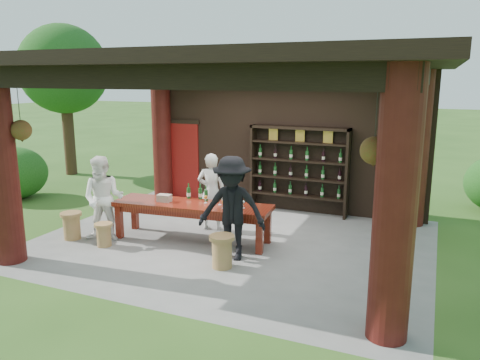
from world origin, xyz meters
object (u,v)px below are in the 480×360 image
at_px(tasting_table, 192,209).
at_px(stool_near_left, 104,234).
at_px(stool_far_left, 72,225).
at_px(host, 212,192).
at_px(guest_woman, 104,199).
at_px(guest_man, 232,209).
at_px(napkin_basket, 164,198).
at_px(wine_shelf, 299,170).
at_px(stool_near_right, 222,251).

relative_size(tasting_table, stool_near_left, 7.13).
height_order(tasting_table, stool_far_left, tasting_table).
bearing_deg(stool_far_left, host, 35.77).
relative_size(stool_near_left, guest_woman, 0.27).
distance_m(host, guest_woman, 2.16).
xyz_separation_m(guest_woman, guest_man, (2.70, 0.07, 0.08)).
height_order(tasting_table, host, host).
bearing_deg(napkin_basket, stool_near_left, -133.81).
relative_size(guest_woman, guest_man, 0.91).
height_order(wine_shelf, stool_near_right, wine_shelf).
bearing_deg(guest_man, wine_shelf, 75.63).
bearing_deg(stool_near_left, stool_near_right, -1.18).
bearing_deg(guest_man, stool_far_left, 175.20).
bearing_deg(wine_shelf, napkin_basket, -124.77).
bearing_deg(stool_far_left, stool_near_left, -5.49).
height_order(stool_near_right, stool_far_left, stool_near_right).
relative_size(stool_near_left, guest_man, 0.24).
relative_size(stool_far_left, napkin_basket, 2.08).
height_order(guest_woman, guest_man, guest_man).
height_order(wine_shelf, tasting_table, wine_shelf).
height_order(stool_near_right, guest_man, guest_man).
relative_size(wine_shelf, stool_far_left, 4.28).
relative_size(wine_shelf, stool_near_left, 5.18).
relative_size(wine_shelf, tasting_table, 0.73).
bearing_deg(stool_far_left, napkin_basket, 24.93).
distance_m(stool_near_right, host, 2.13).
height_order(stool_near_left, host, host).
xyz_separation_m(host, napkin_basket, (-0.61, -0.86, 0.01)).
bearing_deg(host, stool_near_left, 37.71).
bearing_deg(guest_man, stool_near_left, 178.75).
relative_size(host, guest_man, 0.88).
xyz_separation_m(stool_near_left, guest_woman, (-0.21, 0.31, 0.60)).
height_order(stool_near_left, guest_woman, guest_woman).
xyz_separation_m(tasting_table, guest_man, (1.10, -0.57, 0.29)).
distance_m(host, napkin_basket, 1.05).
xyz_separation_m(wine_shelf, tasting_table, (-1.36, -2.68, -0.40)).
bearing_deg(guest_man, stool_near_right, -98.93).
xyz_separation_m(wine_shelf, host, (-1.32, -1.91, -0.21)).
relative_size(stool_near_left, stool_near_right, 0.80).
distance_m(tasting_table, stool_near_right, 1.53).
relative_size(tasting_table, stool_far_left, 5.90).
bearing_deg(stool_near_right, host, 121.12).
bearing_deg(stool_far_left, guest_man, 5.08).
height_order(stool_far_left, host, host).
bearing_deg(host, stool_far_left, 23.17).
bearing_deg(guest_woman, stool_near_right, -27.71).
bearing_deg(wine_shelf, stool_near_left, -127.12).
bearing_deg(guest_woman, tasting_table, 1.68).
xyz_separation_m(stool_near_right, guest_woman, (-2.70, 0.36, 0.54)).
relative_size(wine_shelf, napkin_basket, 8.92).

